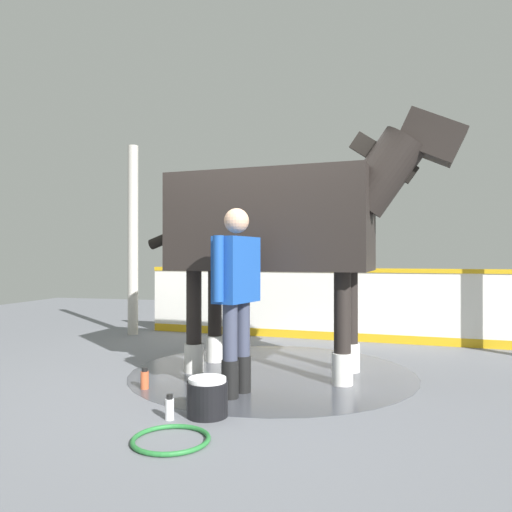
{
  "coord_description": "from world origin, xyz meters",
  "views": [
    {
      "loc": [
        4.64,
        1.23,
        1.21
      ],
      "look_at": [
        0.09,
        0.1,
        1.22
      ],
      "focal_mm": 34.1,
      "sensor_mm": 36.0,
      "label": 1
    }
  ],
  "objects_px": {
    "horse": "(282,225)",
    "handler": "(236,288)",
    "hose_coil": "(171,439)",
    "bottle_shampoo": "(170,408)",
    "bottle_spray": "(145,379)",
    "wash_bucket": "(207,397)"
  },
  "relations": [
    {
      "from": "wash_bucket",
      "to": "bottle_spray",
      "type": "xyz_separation_m",
      "value": [
        -0.58,
        -0.82,
        -0.05
      ]
    },
    {
      "from": "bottle_spray",
      "to": "hose_coil",
      "type": "xyz_separation_m",
      "value": [
        1.13,
        0.76,
        -0.07
      ]
    },
    {
      "from": "handler",
      "to": "bottle_spray",
      "type": "height_order",
      "value": "handler"
    },
    {
      "from": "horse",
      "to": "bottle_shampoo",
      "type": "xyz_separation_m",
      "value": [
        1.64,
        -0.54,
        -1.46
      ]
    },
    {
      "from": "horse",
      "to": "handler",
      "type": "bearing_deg",
      "value": -99.79
    },
    {
      "from": "horse",
      "to": "handler",
      "type": "xyz_separation_m",
      "value": [
        0.9,
        -0.23,
        -0.61
      ]
    },
    {
      "from": "handler",
      "to": "hose_coil",
      "type": "distance_m",
      "value": 1.47
    },
    {
      "from": "bottle_spray",
      "to": "wash_bucket",
      "type": "bearing_deg",
      "value": 54.44
    },
    {
      "from": "horse",
      "to": "handler",
      "type": "distance_m",
      "value": 1.11
    },
    {
      "from": "bottle_shampoo",
      "to": "hose_coil",
      "type": "xyz_separation_m",
      "value": [
        0.4,
        0.19,
        -0.07
      ]
    },
    {
      "from": "bottle_shampoo",
      "to": "hose_coil",
      "type": "height_order",
      "value": "bottle_shampoo"
    },
    {
      "from": "horse",
      "to": "hose_coil",
      "type": "height_order",
      "value": "horse"
    },
    {
      "from": "handler",
      "to": "bottle_shampoo",
      "type": "distance_m",
      "value": 1.17
    },
    {
      "from": "bottle_shampoo",
      "to": "handler",
      "type": "bearing_deg",
      "value": 157.77
    },
    {
      "from": "bottle_spray",
      "to": "hose_coil",
      "type": "relative_size",
      "value": 0.38
    },
    {
      "from": "bottle_spray",
      "to": "horse",
      "type": "bearing_deg",
      "value": 129.8
    },
    {
      "from": "handler",
      "to": "bottle_spray",
      "type": "relative_size",
      "value": 8.36
    },
    {
      "from": "wash_bucket",
      "to": "bottle_shampoo",
      "type": "relative_size",
      "value": 1.66
    },
    {
      "from": "bottle_shampoo",
      "to": "bottle_spray",
      "type": "distance_m",
      "value": 0.92
    },
    {
      "from": "bottle_spray",
      "to": "hose_coil",
      "type": "height_order",
      "value": "bottle_spray"
    },
    {
      "from": "horse",
      "to": "bottle_shampoo",
      "type": "distance_m",
      "value": 2.26
    },
    {
      "from": "bottle_spray",
      "to": "hose_coil",
      "type": "bearing_deg",
      "value": 33.91
    }
  ]
}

